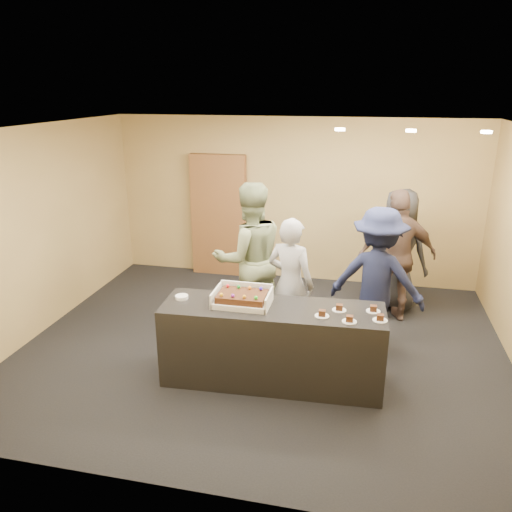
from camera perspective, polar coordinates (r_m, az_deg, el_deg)
name	(u,v)px	position (r m, az deg, el deg)	size (l,w,h in m)	color
room	(264,245)	(5.95, 0.89, 1.25)	(6.04, 6.00, 2.70)	black
serving_counter	(272,344)	(5.59, 1.84, -10.06)	(2.40, 0.70, 0.90)	black
storage_cabinet	(219,216)	(8.59, -4.27, 4.61)	(0.95, 0.15, 2.09)	brown
cake_box	(243,300)	(5.45, -1.52, -5.04)	(0.61, 0.42, 0.18)	white
sheet_cake	(242,296)	(5.41, -1.58, -4.61)	(0.52, 0.36, 0.11)	#37170C
plate_stack	(182,297)	(5.65, -8.49, -4.66)	(0.15, 0.15, 0.04)	white
slice_a	(322,314)	(5.21, 7.56, -6.61)	(0.15, 0.15, 0.07)	white
slice_b	(339,308)	(5.37, 9.50, -5.92)	(0.15, 0.15, 0.07)	white
slice_c	(349,320)	(5.14, 10.64, -7.18)	(0.15, 0.15, 0.07)	white
slice_d	(373,309)	(5.41, 13.26, -5.97)	(0.15, 0.15, 0.07)	white
slice_e	(380,318)	(5.23, 14.00, -6.94)	(0.15, 0.15, 0.07)	white
person_server_grey	(290,284)	(6.17, 3.95, -3.18)	(0.61, 0.40, 1.68)	#A9AAAF
person_sage_man	(250,259)	(6.53, -0.74, -0.29)	(0.98, 0.76, 2.02)	gray
person_navy_man	(377,279)	(6.31, 13.70, -2.59)	(1.16, 0.67, 1.80)	#191E3E
person_brown_extra	(397,257)	(7.11, 15.77, -0.06)	(1.09, 0.46, 1.86)	brown
person_dark_suit	(398,250)	(7.53, 15.92, 0.68)	(0.88, 0.57, 1.79)	#2A2A2F
ceiling_spotlights	(411,131)	(6.09, 17.30, 13.52)	(1.72, 0.12, 0.03)	#FFEAC6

